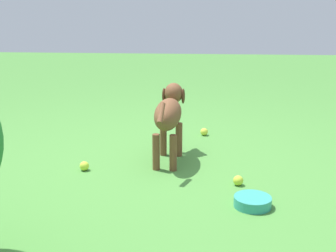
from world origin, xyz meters
name	(u,v)px	position (x,y,z in m)	size (l,w,h in m)	color
ground	(154,170)	(0.00, 0.00, 0.00)	(14.00, 14.00, 0.00)	#478438
dog	(169,114)	(-0.22, 0.09, 0.36)	(0.80, 0.23, 0.54)	brown
tennis_ball_0	(204,132)	(-0.89, 0.36, 0.03)	(0.07, 0.07, 0.07)	#CDD441
tennis_ball_1	(238,180)	(0.22, 0.58, 0.03)	(0.07, 0.07, 0.07)	#C2DB39
tennis_ball_2	(84,166)	(0.03, -0.49, 0.03)	(0.07, 0.07, 0.07)	#C6DF3C
water_bowl	(253,202)	(0.53, 0.64, 0.03)	(0.22, 0.22, 0.06)	teal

